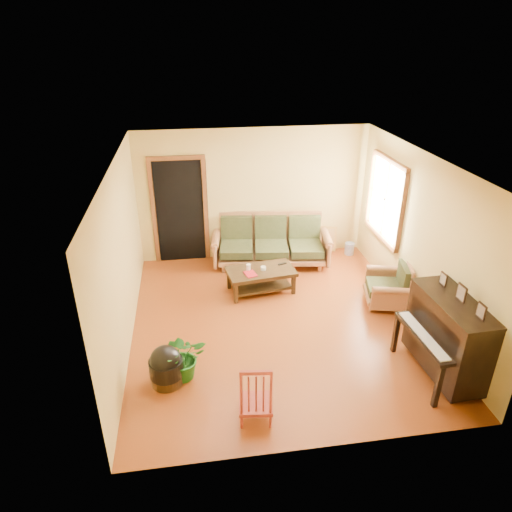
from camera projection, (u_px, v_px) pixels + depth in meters
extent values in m
plane|color=#65280D|center=(276.00, 321.00, 7.32)|extent=(5.00, 5.00, 0.00)
cube|color=black|center=(180.00, 212.00, 8.87)|extent=(1.08, 0.16, 2.05)
cube|color=white|center=(386.00, 199.00, 8.10)|extent=(0.12, 1.36, 1.46)
cube|color=brown|center=(271.00, 242.00, 8.91)|extent=(2.36, 1.22, 0.97)
cube|color=black|center=(261.00, 280.00, 8.09)|extent=(1.25, 0.79, 0.43)
cube|color=brown|center=(387.00, 283.00, 7.64)|extent=(0.91, 0.94, 0.79)
cube|color=black|center=(448.00, 338.00, 5.98)|extent=(0.82, 1.33, 1.15)
cylinder|color=black|center=(166.00, 370.00, 5.96)|extent=(0.50, 0.50, 0.42)
cube|color=maroon|center=(256.00, 390.00, 5.34)|extent=(0.44, 0.47, 0.84)
cube|color=gold|center=(326.00, 239.00, 9.54)|extent=(0.44, 0.19, 0.57)
cylinder|color=#3553A1|center=(349.00, 249.00, 9.48)|extent=(0.23, 0.23, 0.25)
imported|color=#195A1B|center=(184.00, 357.00, 6.02)|extent=(0.68, 0.62, 0.66)
imported|color=#A2151E|center=(245.00, 275.00, 7.80)|extent=(0.24, 0.28, 0.02)
cylinder|color=silver|center=(248.00, 268.00, 7.94)|extent=(0.10, 0.10, 0.13)
cylinder|color=silver|center=(263.00, 268.00, 7.99)|extent=(0.10, 0.10, 0.06)
cube|color=black|center=(282.00, 264.00, 8.19)|extent=(0.17, 0.09, 0.02)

